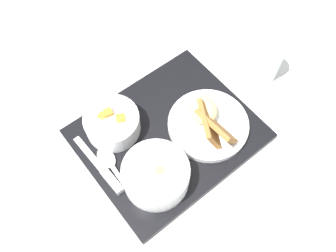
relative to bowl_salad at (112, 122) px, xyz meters
The scene contains 8 objects.
ground_plane 0.13m from the bowl_salad, 40.77° to the right, with size 4.00×4.00×0.00m, color silver.
serving_tray 0.13m from the bowl_salad, 40.77° to the right, with size 0.38×0.33×0.02m.
bowl_salad is the anchor object (origin of this frame).
bowl_soup 0.15m from the bowl_salad, 87.71° to the right, with size 0.13×0.13×0.06m.
plate_main 0.21m from the bowl_salad, 34.42° to the right, with size 0.18×0.18×0.09m.
knife 0.12m from the bowl_salad, 128.56° to the right, with size 0.03×0.17×0.02m.
spoon 0.09m from the bowl_salad, 126.30° to the right, with size 0.04×0.14×0.01m.
glass_water 0.39m from the bowl_salad, 11.00° to the right, with size 0.06×0.06×0.10m.
Camera 1 is at (-0.21, -0.29, 0.71)m, focal length 38.00 mm.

